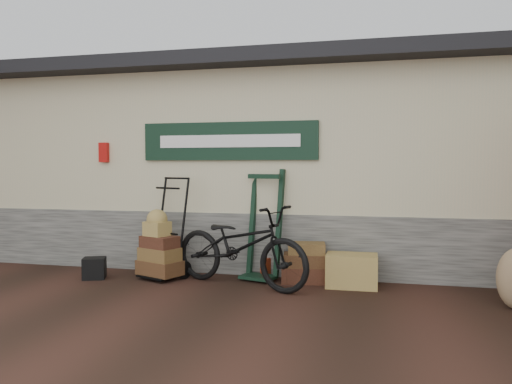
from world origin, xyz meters
The scene contains 8 objects.
ground centered at (0.00, 0.00, 0.00)m, with size 80.00×80.00×0.00m, color black.
station_building centered at (-0.01, 2.74, 1.61)m, with size 14.40×4.10×3.20m.
porter_trolley centered at (-1.10, 0.61, 0.73)m, with size 0.73×0.55×1.46m, color black, non-canonical shape.
green_barrow centered at (0.25, 0.84, 0.77)m, with size 0.56×0.47×1.54m, color black, non-canonical shape.
suitcase_stack centered at (0.84, 0.76, 0.28)m, with size 0.62×0.39×0.55m, color #3C2013, non-canonical shape.
wicker_hamper centered at (1.48, 0.63, 0.22)m, with size 0.66×0.43×0.43m, color olive.
black_trunk centered at (-2.07, 0.27, 0.15)m, with size 0.30×0.26×0.30m, color black.
bicycle centered at (0.04, 0.33, 0.60)m, with size 2.07×0.72×1.20m, color black.
Camera 1 is at (1.76, -5.98, 1.59)m, focal length 35.00 mm.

